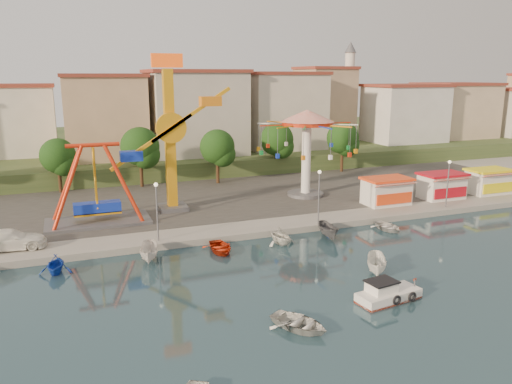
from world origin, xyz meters
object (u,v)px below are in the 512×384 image
wave_swinger (307,133)px  skiff (377,265)px  cabin_motorboat (387,295)px  rowboat_a (299,323)px  pirate_ship_ride (96,186)px  van (9,240)px  kamikaze_tower (175,139)px

wave_swinger → skiff: bearing=-103.1°
cabin_motorboat → rowboat_a: cabin_motorboat is taller
wave_swinger → skiff: (-5.30, -22.81, -7.47)m
pirate_ship_ride → wave_swinger: (24.45, 2.94, 3.80)m
rowboat_a → skiff: 10.89m
van → rowboat_a: bearing=-136.2°
pirate_ship_ride → wave_swinger: bearing=6.9°
pirate_ship_ride → kamikaze_tower: 9.50m
pirate_ship_ride → rowboat_a: (9.82, -25.47, -4.00)m
wave_swinger → rowboat_a: 32.89m
pirate_ship_ride → cabin_motorboat: bearing=-54.6°
pirate_ship_ride → rowboat_a: size_ratio=2.66×
van → skiff: bearing=-115.5°
skiff → van: van is taller
pirate_ship_ride → rowboat_a: 27.59m
cabin_motorboat → rowboat_a: bearing=-177.3°
kamikaze_tower → van: kamikaze_tower is taller
cabin_motorboat → skiff: (2.06, 4.22, 0.30)m
pirate_ship_ride → kamikaze_tower: (8.40, 1.99, 3.97)m
cabin_motorboat → van: 30.93m
kamikaze_tower → wave_swinger: size_ratio=1.42×
pirate_ship_ride → cabin_motorboat: (17.09, -24.09, -3.96)m
rowboat_a → van: 26.55m
wave_swinger → rowboat_a: wave_swinger is taller
kamikaze_tower → van: bearing=-155.1°
pirate_ship_ride → skiff: bearing=-46.1°
kamikaze_tower → wave_swinger: bearing=3.4°
wave_swinger → cabin_motorboat: size_ratio=2.43×
wave_swinger → cabin_motorboat: 29.07m
rowboat_a → pirate_ship_ride: bearing=80.0°
pirate_ship_ride → skiff: size_ratio=2.65×
wave_swinger → skiff: size_ratio=3.08×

